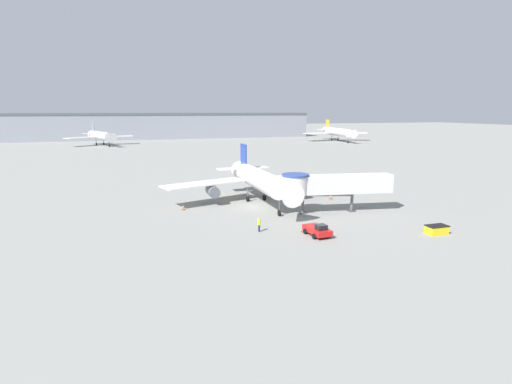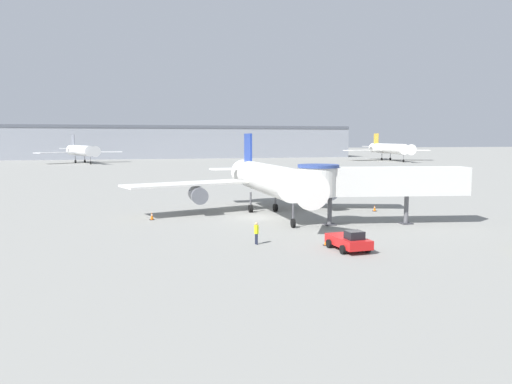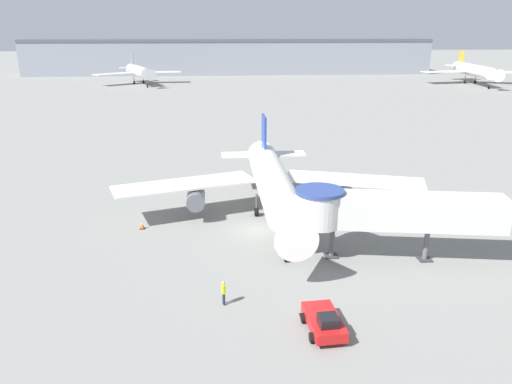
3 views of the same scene
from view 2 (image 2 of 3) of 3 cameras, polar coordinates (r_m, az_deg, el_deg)
The scene contains 11 objects.
ground_plane at distance 54.64m, azimuth 0.29°, elevation -2.93°, with size 800.00×800.00×0.00m, color gray.
main_airplane at distance 56.93m, azimuth 1.21°, elevation 1.41°, with size 32.78×26.07×9.26m.
jet_bridge at distance 51.01m, azimuth 12.93°, elevation 1.22°, with size 17.19×5.78×6.05m.
pushback_tug_red at distance 39.30m, azimuth 10.58°, elevation -5.51°, with size 2.61×4.24×1.65m.
traffic_cone_starboard_wing at distance 60.91m, azimuth 13.41°, elevation -1.82°, with size 0.46×0.46×0.75m.
traffic_cone_near_nose at distance 40.81m, azimuth 7.97°, elevation -5.67°, with size 0.37×0.37×0.62m.
traffic_cone_port_wing at distance 54.16m, azimuth -11.81°, elevation -2.72°, with size 0.50×0.50×0.82m.
ground_crew_marshaller at distance 40.67m, azimuth 0.04°, elevation -4.54°, with size 0.32×0.40×1.84m.
background_jet_gold_tail at distance 202.88m, azimuth 14.94°, elevation 4.81°, with size 35.12×37.96×10.77m.
background_jet_gray_tail at distance 186.19m, azimuth -19.34°, elevation 4.48°, with size 29.13×27.75×10.05m.
terminal_building at distance 227.79m, azimuth -10.27°, elevation 5.66°, with size 167.30×22.03×14.34m.
Camera 2 is at (-13.47, -52.25, 8.58)m, focal length 35.00 mm.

